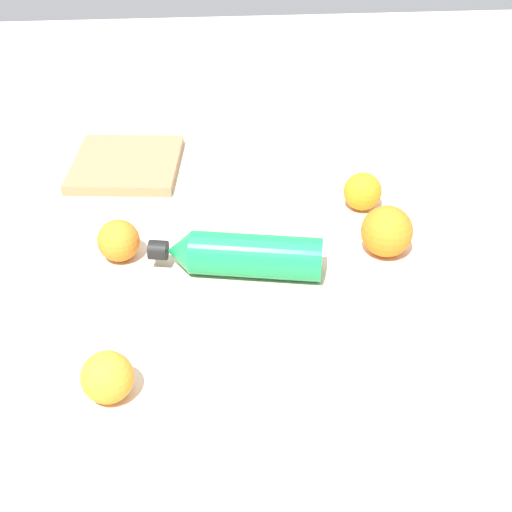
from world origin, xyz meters
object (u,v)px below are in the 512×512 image
Objects in this scene: orange_1 at (387,233)px; orange_2 at (119,241)px; orange_0 at (363,191)px; orange_3 at (107,377)px; water_bottle at (242,255)px; cutting_board at (126,164)px.

orange_1 is 0.40m from orange_2.
orange_0 is 0.56m from orange_3.
orange_2 is (-0.02, -0.40, -0.01)m from orange_1.
orange_1 is at bearing -161.13° from water_bottle.
orange_1 reaches higher than water_bottle.
orange_0 is at bearing 72.86° from cutting_board.
cutting_board is at bearing -113.05° from orange_0.
orange_2 is 0.29m from orange_3.
cutting_board is at bearing -50.29° from water_bottle.
orange_1 is at bearing 59.06° from cutting_board.
water_bottle is at bearing -81.61° from orange_1.
orange_0 reaches higher than cutting_board.
water_bottle is 4.06× the size of orange_3.
orange_2 is at bearing -5.68° from water_bottle.
water_bottle is at bearing 144.09° from orange_3.
water_bottle and orange_3 have the same top height.
water_bottle is at bearing -51.07° from orange_0.
water_bottle is 1.25× the size of cutting_board.
water_bottle is 0.27m from orange_0.
orange_2 is 1.01× the size of orange_3.
orange_2 is at bearing -73.29° from orange_0.
water_bottle is 4.04× the size of orange_2.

